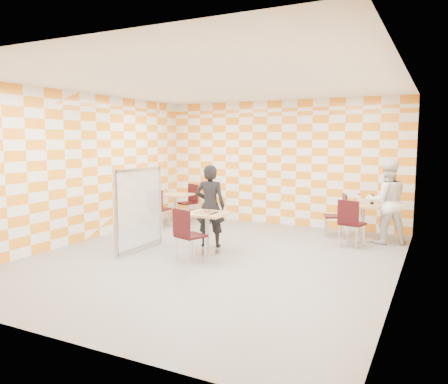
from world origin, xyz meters
name	(u,v)px	position (x,y,z in m)	size (l,w,h in m)	color
room_shell	(228,171)	(0.00, 0.54, 1.50)	(7.00, 7.00, 7.00)	gray
main_table	(207,226)	(-0.26, 0.24, 0.51)	(0.70, 0.70, 0.75)	tan
second_table	(363,216)	(2.09, 2.58, 0.51)	(0.70, 0.70, 0.75)	tan
empty_table	(176,204)	(-2.28, 2.32, 0.51)	(0.70, 0.70, 0.75)	tan
chair_main_front	(187,231)	(-0.26, -0.48, 0.54)	(0.54, 0.55, 0.92)	black
chair_second_front	(350,220)	(1.98, 1.84, 0.54)	(0.51, 0.52, 0.92)	black
chair_second_side	(339,212)	(1.60, 2.65, 0.54)	(0.55, 0.54, 0.92)	black
chair_empty_near	(157,206)	(-2.36, 1.66, 0.54)	(0.44, 0.45, 0.92)	black
chair_empty_far	(190,199)	(-2.28, 2.99, 0.54)	(0.56, 0.56, 0.92)	black
partition	(139,209)	(-1.48, -0.16, 0.79)	(0.08, 1.38, 1.55)	white
man_dark	(210,206)	(-0.46, 0.73, 0.80)	(0.58, 0.38, 1.59)	black
man_white	(387,202)	(2.55, 2.51, 0.84)	(0.82, 0.64, 1.68)	white
pizza_on_foil	(207,212)	(-0.26, 0.22, 0.77)	(0.40, 0.40, 0.04)	silver
sport_bottle	(359,199)	(1.98, 2.73, 0.84)	(0.06, 0.06, 0.20)	white
soda_bottle	(372,199)	(2.25, 2.67, 0.85)	(0.07, 0.07, 0.23)	black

